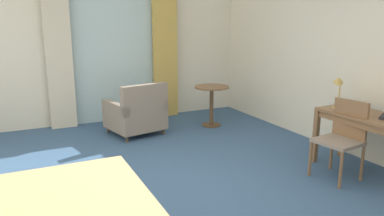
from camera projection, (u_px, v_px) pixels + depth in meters
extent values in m
cube|color=#38567A|center=(176.00, 201.00, 3.89)|extent=(6.09, 7.47, 0.10)
cube|color=silver|center=(99.00, 47.00, 6.62)|extent=(5.69, 0.12, 2.75)
cube|color=silver|center=(372.00, 56.00, 4.74)|extent=(0.12, 7.07, 2.75)
cube|color=silver|center=(114.00, 56.00, 6.68)|extent=(1.49, 0.02, 2.42)
cube|color=beige|center=(59.00, 53.00, 6.17)|extent=(0.43, 0.10, 2.59)
cube|color=tan|center=(165.00, 50.00, 6.98)|extent=(0.47, 0.10, 2.59)
cube|color=tan|center=(64.00, 207.00, 2.66)|extent=(1.28, 1.63, 0.03)
cube|color=brown|center=(376.00, 118.00, 4.24)|extent=(0.59, 1.38, 0.04)
cube|color=brown|center=(376.00, 123.00, 4.25)|extent=(0.55, 1.31, 0.08)
cube|color=brown|center=(343.00, 131.00, 5.00)|extent=(0.06, 0.06, 0.70)
cube|color=brown|center=(316.00, 136.00, 4.78)|extent=(0.06, 0.06, 0.70)
cube|color=gray|center=(338.00, 142.00, 4.25)|extent=(0.49, 0.51, 0.04)
cube|color=brown|center=(350.00, 119.00, 4.30)|extent=(0.09, 0.44, 0.45)
cylinder|color=brown|center=(310.00, 159.00, 4.37)|extent=(0.04, 0.04, 0.43)
cylinder|color=brown|center=(341.00, 170.00, 4.03)|extent=(0.04, 0.04, 0.43)
cylinder|color=brown|center=(331.00, 153.00, 4.58)|extent=(0.04, 0.04, 0.43)
cylinder|color=brown|center=(362.00, 163.00, 4.24)|extent=(0.04, 0.04, 0.43)
cylinder|color=tan|center=(338.00, 108.00, 4.64)|extent=(0.14, 0.14, 0.02)
cylinder|color=tan|center=(339.00, 96.00, 4.61)|extent=(0.02, 0.02, 0.30)
cone|color=tan|center=(339.00, 80.00, 4.72)|extent=(0.16, 0.15, 0.16)
cube|color=gray|center=(135.00, 119.00, 6.04)|extent=(0.94, 0.94, 0.31)
cube|color=gray|center=(145.00, 99.00, 5.70)|extent=(0.80, 0.28, 0.46)
cube|color=gray|center=(153.00, 102.00, 6.20)|extent=(0.26, 0.79, 0.16)
cube|color=gray|center=(115.00, 108.00, 5.78)|extent=(0.26, 0.79, 0.16)
cylinder|color=#4C3D2D|center=(143.00, 123.00, 6.55)|extent=(0.04, 0.04, 0.10)
cylinder|color=#4C3D2D|center=(108.00, 129.00, 6.15)|extent=(0.04, 0.04, 0.10)
cylinder|color=#4C3D2D|center=(163.00, 131.00, 6.03)|extent=(0.04, 0.04, 0.10)
cylinder|color=#4C3D2D|center=(127.00, 139.00, 5.63)|extent=(0.04, 0.04, 0.10)
cylinder|color=brown|center=(212.00, 87.00, 6.40)|extent=(0.60, 0.60, 0.03)
cylinder|color=brown|center=(211.00, 107.00, 6.49)|extent=(0.07, 0.07, 0.69)
cylinder|color=brown|center=(211.00, 125.00, 6.56)|extent=(0.33, 0.33, 0.02)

